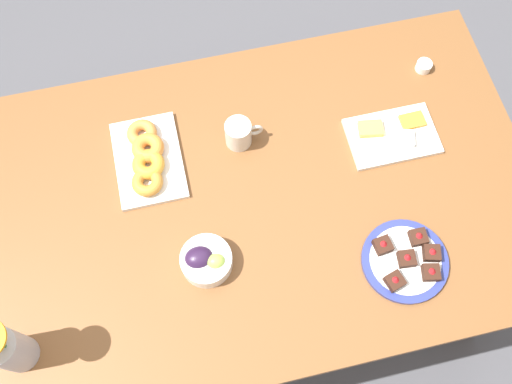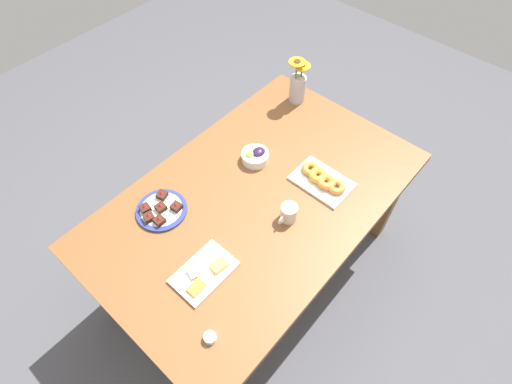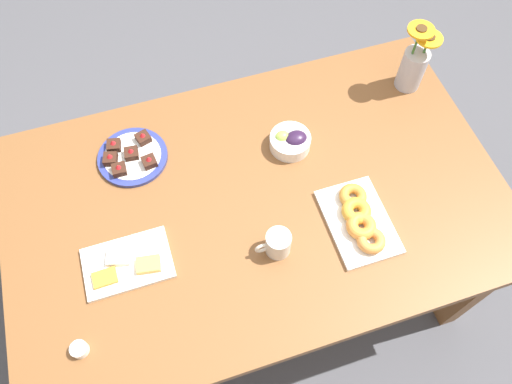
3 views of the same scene
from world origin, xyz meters
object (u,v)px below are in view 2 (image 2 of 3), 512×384
(coffee_mug, at_px, (289,213))
(jam_cup_honey, at_px, (210,337))
(grape_bowl, at_px, (255,156))
(cheese_platter, at_px, (204,272))
(dining_table, at_px, (256,207))
(dessert_plate, at_px, (161,210))
(croissant_platter, at_px, (322,180))
(flower_vase, at_px, (298,86))

(coffee_mug, height_order, jam_cup_honey, coffee_mug)
(grape_bowl, relative_size, cheese_platter, 0.53)
(jam_cup_honey, bearing_deg, dining_table, -153.14)
(coffee_mug, bearing_deg, cheese_platter, -11.35)
(dessert_plate, bearing_deg, grape_bowl, 167.50)
(coffee_mug, relative_size, jam_cup_honey, 2.33)
(croissant_platter, height_order, jam_cup_honey, croissant_platter)
(jam_cup_honey, xyz_separation_m, dessert_plate, (-0.26, -0.58, -0.00))
(croissant_platter, height_order, dessert_plate, dessert_plate)
(dining_table, bearing_deg, flower_vase, -157.08)
(croissant_platter, bearing_deg, flower_vase, -130.34)
(jam_cup_honey, height_order, flower_vase, flower_vase)
(coffee_mug, distance_m, grape_bowl, 0.38)
(coffee_mug, distance_m, croissant_platter, 0.27)
(croissant_platter, relative_size, dessert_plate, 1.20)
(dining_table, distance_m, dessert_plate, 0.45)
(cheese_platter, xyz_separation_m, jam_cup_honey, (0.17, 0.21, 0.00))
(croissant_platter, distance_m, flower_vase, 0.62)
(grape_bowl, height_order, flower_vase, flower_vase)
(dining_table, relative_size, grape_bowl, 11.58)
(coffee_mug, relative_size, flower_vase, 0.42)
(jam_cup_honey, height_order, dessert_plate, dessert_plate)
(cheese_platter, height_order, flower_vase, flower_vase)
(croissant_platter, relative_size, jam_cup_honey, 5.83)
(grape_bowl, height_order, croissant_platter, grape_bowl)
(jam_cup_honey, distance_m, flower_vase, 1.41)
(dessert_plate, xyz_separation_m, flower_vase, (-1.02, -0.01, 0.08))
(croissant_platter, bearing_deg, coffee_mug, 1.46)
(cheese_platter, distance_m, flower_vase, 1.18)
(dining_table, xyz_separation_m, cheese_platter, (0.43, 0.10, 0.10))
(croissant_platter, bearing_deg, dessert_plate, -35.90)
(coffee_mug, xyz_separation_m, cheese_platter, (0.44, -0.09, -0.03))
(coffee_mug, bearing_deg, jam_cup_honey, 10.95)
(flower_vase, bearing_deg, grape_bowl, 14.33)
(dining_table, relative_size, jam_cup_honey, 33.33)
(jam_cup_honey, bearing_deg, cheese_platter, -129.51)
(dessert_plate, bearing_deg, coffee_mug, 127.70)
(coffee_mug, bearing_deg, dessert_plate, -52.30)
(dining_table, bearing_deg, croissant_platter, 146.90)
(croissant_platter, distance_m, dessert_plate, 0.77)
(croissant_platter, bearing_deg, cheese_platter, -6.54)
(grape_bowl, height_order, dessert_plate, grape_bowl)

